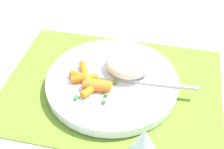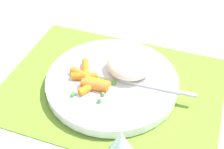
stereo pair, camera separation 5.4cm
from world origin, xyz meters
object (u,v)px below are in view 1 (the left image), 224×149
rice_mound (128,63)px  carrot_portion (90,81)px  plate (112,82)px  fork (133,80)px

rice_mound → carrot_portion: (0.06, 0.05, -0.01)m
plate → carrot_portion: 0.05m
rice_mound → carrot_portion: 0.08m
plate → fork: bearing=-177.5°
carrot_portion → rice_mound: bearing=-139.3°
fork → plate: bearing=2.5°
plate → rice_mound: (-0.03, -0.03, 0.03)m
plate → fork: size_ratio=1.27×
plate → fork: fork is taller
rice_mound → fork: rice_mound is taller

